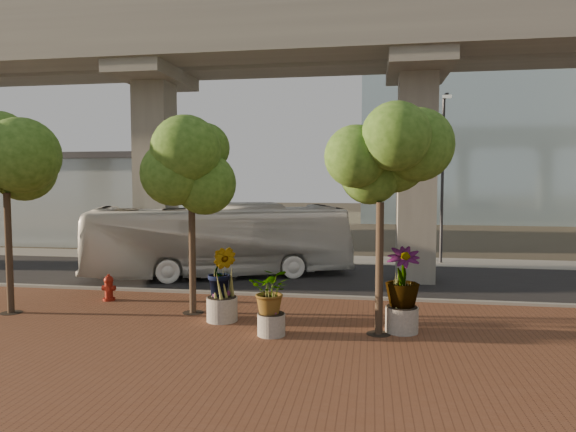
# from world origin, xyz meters

# --- Properties ---
(ground) EXTENTS (160.00, 160.00, 0.00)m
(ground) POSITION_xyz_m (0.00, 0.00, 0.00)
(ground) COLOR #3B372B
(ground) RESTS_ON ground
(brick_plaza) EXTENTS (70.00, 13.00, 0.06)m
(brick_plaza) POSITION_xyz_m (0.00, -8.00, 0.03)
(brick_plaza) COLOR brown
(brick_plaza) RESTS_ON ground
(asphalt_road) EXTENTS (90.00, 8.00, 0.04)m
(asphalt_road) POSITION_xyz_m (0.00, 2.00, 0.02)
(asphalt_road) COLOR black
(asphalt_road) RESTS_ON ground
(curb_strip) EXTENTS (70.00, 0.25, 0.16)m
(curb_strip) POSITION_xyz_m (0.00, -2.00, 0.08)
(curb_strip) COLOR gray
(curb_strip) RESTS_ON ground
(far_sidewalk) EXTENTS (90.00, 3.00, 0.06)m
(far_sidewalk) POSITION_xyz_m (0.00, 7.50, 0.03)
(far_sidewalk) COLOR gray
(far_sidewalk) RESTS_ON ground
(transit_viaduct) EXTENTS (72.00, 5.60, 12.40)m
(transit_viaduct) POSITION_xyz_m (0.00, 2.00, 7.29)
(transit_viaduct) COLOR gray
(transit_viaduct) RESTS_ON ground
(station_pavilion) EXTENTS (23.00, 13.00, 6.30)m
(station_pavilion) POSITION_xyz_m (-20.00, 16.00, 3.22)
(station_pavilion) COLOR silver
(station_pavilion) RESTS_ON ground
(transit_bus) EXTENTS (12.27, 6.96, 3.36)m
(transit_bus) POSITION_xyz_m (-2.78, 1.71, 1.68)
(transit_bus) COLOR silver
(transit_bus) RESTS_ON ground
(fire_hydrant) EXTENTS (0.48, 0.44, 0.97)m
(fire_hydrant) POSITION_xyz_m (-5.40, -3.68, 0.53)
(fire_hydrant) COLOR maroon
(fire_hydrant) RESTS_ON ground
(planter_front) EXTENTS (1.77, 1.77, 1.95)m
(planter_front) POSITION_xyz_m (1.32, -6.88, 1.24)
(planter_front) COLOR #9D998E
(planter_front) RESTS_ON ground
(planter_right) EXTENTS (2.32, 2.32, 2.48)m
(planter_right) POSITION_xyz_m (5.00, -5.96, 1.56)
(planter_right) COLOR #A29E93
(planter_right) RESTS_ON ground
(planter_left) EXTENTS (2.15, 2.15, 2.36)m
(planter_left) POSITION_xyz_m (-0.50, -5.66, 1.49)
(planter_left) COLOR #A8A298
(planter_left) RESTS_ON ground
(street_tree_far_west) EXTENTS (4.08, 4.08, 7.06)m
(street_tree_far_west) POSITION_xyz_m (-7.72, -5.86, 5.24)
(street_tree_far_west) COLOR #4E392C
(street_tree_far_west) RESTS_ON ground
(street_tree_near_west) EXTENTS (3.52, 3.52, 6.28)m
(street_tree_near_west) POSITION_xyz_m (-1.74, -4.87, 4.71)
(street_tree_near_west) COLOR #4E392C
(street_tree_near_west) RESTS_ON ground
(street_tree_near_east) EXTENTS (3.57, 3.57, 6.47)m
(street_tree_near_east) POSITION_xyz_m (4.34, -6.27, 4.88)
(street_tree_near_east) COLOR #4E392C
(street_tree_near_east) RESTS_ON ground
(streetlamp_west) EXTENTS (0.38, 1.11, 7.68)m
(streetlamp_west) POSITION_xyz_m (-7.55, 6.35, 4.49)
(streetlamp_west) COLOR #2F2E33
(streetlamp_west) RESTS_ON ground
(streetlamp_east) EXTENTS (0.44, 1.28, 8.84)m
(streetlamp_east) POSITION_xyz_m (7.79, 7.17, 5.15)
(streetlamp_east) COLOR #323338
(streetlamp_east) RESTS_ON ground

